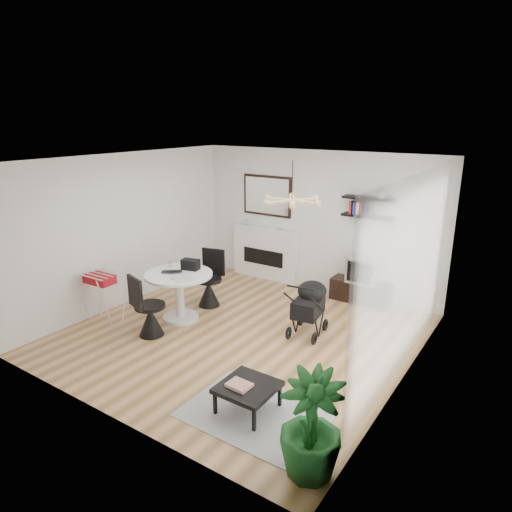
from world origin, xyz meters
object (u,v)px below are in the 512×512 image
Objects in this scene: dining_table at (179,289)px; potted_plant at (311,425)px; fireplace at (265,247)px; stroller at (309,309)px; coffee_table at (248,388)px; crt_tv at (364,269)px; drying_rack at (104,296)px; tv_console at (360,291)px.

dining_table is 1.04× the size of potted_plant.
stroller is at bearing -42.23° from fireplace.
dining_table is at bearing 149.02° from coffee_table.
crt_tv is 4.46m from potted_plant.
fireplace reaches higher than drying_rack.
crt_tv is 3.31m from dining_table.
dining_table is 1.20× the size of stroller.
tv_console is at bearing 92.08° from coffee_table.
drying_rack is at bearing 168.74° from coffee_table.
drying_rack is 4.55m from potted_plant.
dining_table is 2.78m from coffee_table.
stroller is (2.03, 0.75, -0.14)m from dining_table.
dining_table is at bearing -132.94° from tv_console.
potted_plant is at bearing -16.33° from drying_rack.
dining_table is (-2.24, -2.41, 0.34)m from tv_console.
crt_tv is 0.48× the size of dining_table.
dining_table is (-2.28, -2.40, -0.10)m from crt_tv.
drying_rack is (-3.25, -3.16, -0.19)m from crt_tv.
tv_console is at bearing 47.06° from dining_table.
fireplace is 2.33× the size of stroller.
fireplace reaches higher than coffee_table.
fireplace is 4.59m from coffee_table.
crt_tv is 1.69m from stroller.
tv_console is 3.30m from dining_table.
crt_tv is (0.04, -0.00, 0.44)m from tv_console.
coffee_table is at bearing -30.98° from dining_table.
crt_tv is 0.86× the size of coffee_table.
drying_rack is at bearing -135.43° from tv_console.
potted_plant is (1.39, -2.65, 0.14)m from stroller.
drying_rack reaches higher than tv_console.
tv_console is 1.00× the size of potted_plant.
potted_plant reaches higher than stroller.
potted_plant is (1.19, -4.31, 0.34)m from tv_console.
stroller is at bearing 20.29° from dining_table.
fireplace is at bearing 88.32° from dining_table.
potted_plant is at bearing -24.44° from coffee_table.
dining_table is 1.30× the size of drying_rack.
fireplace is 2.00× the size of potted_plant.
crt_tv is 0.50× the size of potted_plant.
potted_plant is (1.15, -4.31, -0.10)m from crt_tv.
stroller is 1.47× the size of coffee_table.
potted_plant reaches higher than crt_tv.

